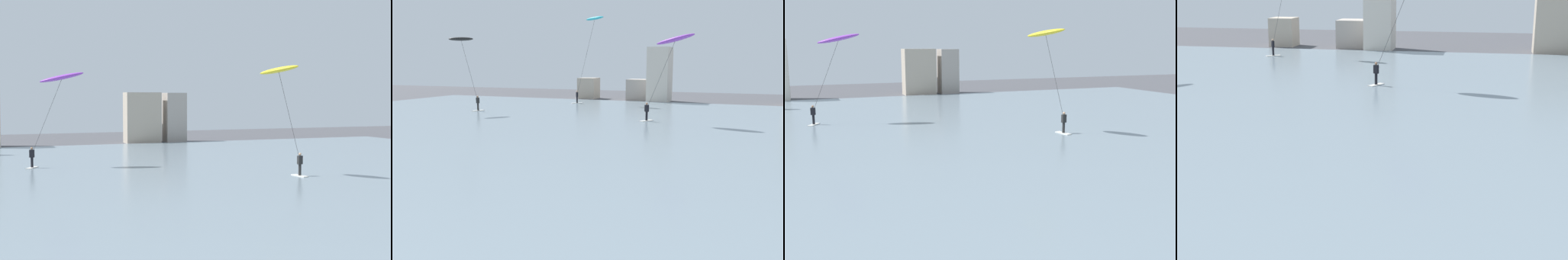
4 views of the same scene
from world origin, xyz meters
The scene contains 2 objects.
water_bay centered at (0.00, 30.97, 0.05)m, with size 84.00×52.00×0.10m, color slate.
far_shore_buildings centered at (-0.02, 59.18, 2.83)m, with size 35.80×4.67×7.44m.
Camera 4 is at (2.56, -1.45, 7.57)m, focal length 52.60 mm.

